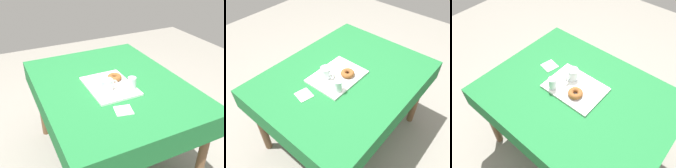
% 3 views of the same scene
% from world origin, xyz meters
% --- Properties ---
extents(ground_plane, '(6.00, 6.00, 0.00)m').
position_xyz_m(ground_plane, '(0.00, 0.00, 0.00)').
color(ground_plane, gray).
extents(dining_table, '(1.38, 1.06, 0.77)m').
position_xyz_m(dining_table, '(0.00, 0.00, 0.68)').
color(dining_table, '#1E6B33').
rests_on(dining_table, ground).
extents(serving_tray, '(0.42, 0.32, 0.02)m').
position_xyz_m(serving_tray, '(-0.05, 0.03, 0.77)').
color(serving_tray, white).
rests_on(serving_tray, dining_table).
extents(tea_mug_left, '(0.08, 0.13, 0.09)m').
position_xyz_m(tea_mug_left, '(-0.12, 0.08, 0.83)').
color(tea_mug_left, silver).
rests_on(tea_mug_left, serving_tray).
extents(water_glass_near, '(0.06, 0.06, 0.09)m').
position_xyz_m(water_glass_near, '(-0.17, -0.08, 0.82)').
color(water_glass_near, silver).
rests_on(water_glass_near, serving_tray).
extents(donut_plate_left, '(0.13, 0.13, 0.01)m').
position_xyz_m(donut_plate_left, '(0.00, -0.03, 0.79)').
color(donut_plate_left, silver).
rests_on(donut_plate_left, serving_tray).
extents(sugar_donut_left, '(0.11, 0.11, 0.04)m').
position_xyz_m(sugar_donut_left, '(0.00, -0.03, 0.81)').
color(sugar_donut_left, brown).
rests_on(sugar_donut_left, donut_plate_left).
extents(paper_napkin, '(0.13, 0.13, 0.01)m').
position_xyz_m(paper_napkin, '(-0.36, 0.08, 0.77)').
color(paper_napkin, white).
rests_on(paper_napkin, dining_table).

